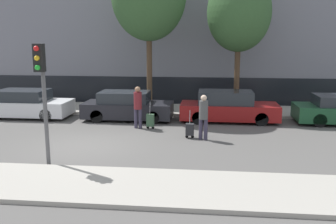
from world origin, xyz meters
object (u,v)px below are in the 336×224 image
Objects in this scene: pedestrian_right at (203,114)px; traffic_light at (42,80)px; trolley_right at (190,129)px; trolley_left at (150,120)px; parked_car_0 at (26,104)px; pedestrian_left at (138,105)px; parked_car_1 at (127,107)px; parked_bicycle at (214,102)px; parked_car_2 at (228,107)px; bare_tree_near_crossing at (239,13)px.

pedestrian_right is 6.13m from traffic_light.
trolley_right is at bearing -179.94° from pedestrian_right.
parked_car_0 is at bearing 164.73° from trolley_left.
pedestrian_left is at bearing 168.74° from pedestrian_right.
pedestrian_left is (0.84, -1.64, 0.40)m from parked_car_1.
parked_car_0 is 2.41× the size of parked_bicycle.
traffic_light is at bearing -114.79° from trolley_left.
pedestrian_left reaches higher than parked_car_2.
pedestrian_right is at bearing 157.91° from pedestrian_left.
traffic_light reaches higher than parked_bicycle.
parked_car_2 is 4.35m from pedestrian_left.
parked_car_1 is at bearing 128.98° from trolley_left.
bare_tree_near_crossing is (4.43, 3.77, 4.04)m from pedestrian_left.
pedestrian_left is 5.74m from traffic_light.
parked_car_1 is 7.21m from bare_tree_near_crossing.
pedestrian_left is 7.08m from bare_tree_near_crossing.
bare_tree_near_crossing is (1.60, 5.35, 4.09)m from pedestrian_right.
trolley_left is at bearing -135.37° from bare_tree_near_crossing.
trolley_left is (-3.39, -1.89, -0.29)m from parked_car_2.
traffic_light is (-4.14, -3.80, 2.29)m from trolley_right.
pedestrian_left is 1.54× the size of trolley_left.
bare_tree_near_crossing is at bearing 91.15° from pedestrian_right.
traffic_light is at bearing -137.47° from trolley_right.
traffic_light reaches higher than pedestrian_left.
parked_car_2 is 2.60× the size of pedestrian_right.
pedestrian_right is 0.47× the size of traffic_light.
trolley_right is 7.33m from bare_tree_near_crossing.
pedestrian_left is at bearing -16.01° from parked_car_0.
trolley_left is (0.55, -0.07, -0.67)m from pedestrian_left.
bare_tree_near_crossing reaches higher than parked_car_0.
parked_bicycle is (9.22, 2.73, -0.15)m from parked_car_0.
trolley_right is at bearing -44.06° from parked_car_1.
pedestrian_right is (8.75, -3.27, 0.35)m from parked_car_0.
parked_car_0 is 6.70m from trolley_left.
pedestrian_right is 0.98× the size of parked_bicycle.
trolley_left is at bearing 142.82° from trolley_right.
parked_car_1 is 2.31× the size of pedestrian_left.
bare_tree_near_crossing is at bearing 22.02° from parked_car_1.
bare_tree_near_crossing is at bearing 44.63° from trolley_left.
parked_car_2 is at bearing 29.19° from trolley_left.
pedestrian_right is (2.29, -1.51, 0.61)m from trolley_left.
parked_car_2 is 0.65× the size of bare_tree_near_crossing.
parked_car_1 is 0.93× the size of parked_car_2.
trolley_left is 2.22m from trolley_right.
pedestrian_left is at bearing 148.69° from trolley_right.
trolley_right is at bearing 155.63° from pedestrian_left.
pedestrian_left is at bearing -63.01° from parked_car_1.
trolley_left is at bearing 164.43° from pedestrian_right.
trolley_right is (8.23, -3.10, -0.30)m from parked_car_0.
trolley_right is 0.30× the size of traffic_light.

